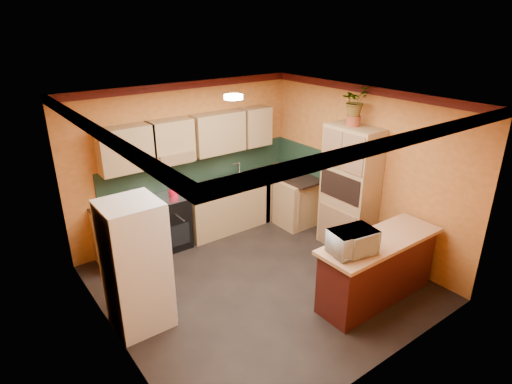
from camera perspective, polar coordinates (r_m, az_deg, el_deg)
room_shell at (r=5.83m, az=-0.99°, el=6.60°), size 4.24×4.24×2.72m
base_cabinets_back at (r=7.64m, az=-7.30°, el=-2.85°), size 3.65×0.60×0.88m
countertop_back at (r=7.46m, az=-7.47°, el=0.35°), size 3.65×0.62×0.04m
stove at (r=7.38m, az=-11.51°, el=-3.95°), size 0.58×0.58×0.91m
kettle at (r=7.16m, az=-10.95°, el=0.03°), size 0.18×0.18×0.18m
sink at (r=7.82m, az=-2.55°, el=1.86°), size 0.48×0.40×0.03m
base_cabinets_right at (r=8.08m, az=5.77°, el=-1.32°), size 0.60×0.80×0.88m
countertop_right at (r=7.91m, az=5.89°, el=1.73°), size 0.62×0.80×0.04m
fridge at (r=5.50m, az=-15.75°, el=-9.45°), size 0.68×0.66×1.70m
pantry at (r=7.15m, az=12.37°, el=0.33°), size 0.48×0.90×2.10m
fern_pot at (r=6.85m, az=12.83°, el=9.25°), size 0.22×0.22×0.16m
fern at (r=6.79m, az=13.05°, el=11.75°), size 0.44×0.39×0.45m
breakfast_bar at (r=6.19m, az=15.84°, el=-10.05°), size 1.80×0.55×0.88m
bar_top at (r=5.96m, az=16.31°, el=-6.27°), size 1.90×0.65×0.05m
microwave at (r=5.47m, az=12.75°, el=-6.46°), size 0.62×0.47×0.31m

